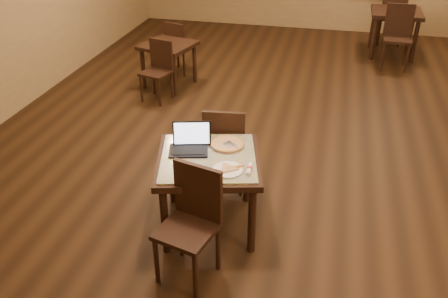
% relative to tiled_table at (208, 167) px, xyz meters
% --- Properties ---
extents(ground, '(10.00, 10.00, 0.00)m').
position_rel_tiled_table_xyz_m(ground, '(0.69, 1.97, -0.66)').
color(ground, black).
rests_on(ground, ground).
extents(wall_left, '(0.02, 10.00, 3.00)m').
position_rel_tiled_table_xyz_m(wall_left, '(-3.31, 1.97, 0.84)').
color(wall_left, olive).
rests_on(wall_left, ground).
extents(tiled_table, '(1.11, 1.11, 0.76)m').
position_rel_tiled_table_xyz_m(tiled_table, '(0.00, 0.00, 0.00)').
color(tiled_table, black).
rests_on(tiled_table, ground).
extents(chair_main_near, '(0.53, 0.53, 1.00)m').
position_rel_tiled_table_xyz_m(chair_main_near, '(0.02, -0.62, -0.10)').
color(chair_main_near, black).
rests_on(chair_main_near, ground).
extents(chair_main_far, '(0.47, 0.47, 0.97)m').
position_rel_tiled_table_xyz_m(chair_main_far, '(0.01, 0.62, -0.11)').
color(chair_main_far, black).
rests_on(chair_main_far, ground).
extents(laptop, '(0.40, 0.36, 0.24)m').
position_rel_tiled_table_xyz_m(laptop, '(-0.20, 0.11, 0.17)').
color(laptop, black).
rests_on(laptop, tiled_table).
extents(plate, '(0.26, 0.26, 0.01)m').
position_rel_tiled_table_xyz_m(plate, '(0.22, -0.18, 0.11)').
color(plate, white).
rests_on(plate, tiled_table).
extents(pizza_slice, '(0.28, 0.28, 0.02)m').
position_rel_tiled_table_xyz_m(pizza_slice, '(0.22, -0.18, 0.13)').
color(pizza_slice, beige).
rests_on(pizza_slice, plate).
extents(pizza_pan, '(0.34, 0.34, 0.01)m').
position_rel_tiled_table_xyz_m(pizza_pan, '(0.12, 0.24, 0.11)').
color(pizza_pan, silver).
rests_on(pizza_pan, tiled_table).
extents(pizza_whole, '(0.31, 0.31, 0.02)m').
position_rel_tiled_table_xyz_m(pizza_whole, '(0.12, 0.24, 0.12)').
color(pizza_whole, beige).
rests_on(pizza_whole, pizza_pan).
extents(spatula, '(0.24, 0.21, 0.01)m').
position_rel_tiled_table_xyz_m(spatula, '(0.14, 0.22, 0.13)').
color(spatula, silver).
rests_on(spatula, pizza_whole).
extents(napkin_roll, '(0.04, 0.18, 0.04)m').
position_rel_tiled_table_xyz_m(napkin_roll, '(0.40, -0.14, 0.12)').
color(napkin_roll, white).
rests_on(napkin_roll, tiled_table).
extents(other_table_a, '(0.88, 0.88, 0.82)m').
position_rel_tiled_table_xyz_m(other_table_a, '(2.03, 5.57, 0.02)').
color(other_table_a, black).
rests_on(other_table_a, ground).
extents(other_table_a_chair_near, '(0.46, 0.46, 1.06)m').
position_rel_tiled_table_xyz_m(other_table_a_chair_near, '(2.03, 4.95, -0.06)').
color(other_table_a_chair_near, black).
rests_on(other_table_a_chair_near, ground).
extents(other_table_a_chair_far, '(0.46, 0.46, 1.06)m').
position_rel_tiled_table_xyz_m(other_table_a_chair_far, '(2.03, 6.18, -0.06)').
color(other_table_a_chair_far, black).
rests_on(other_table_a_chair_far, ground).
extents(other_table_b, '(0.89, 0.89, 0.68)m').
position_rel_tiled_table_xyz_m(other_table_b, '(-1.50, 3.24, -0.09)').
color(other_table_b, black).
rests_on(other_table_b, ground).
extents(other_table_b_chair_near, '(0.47, 0.47, 0.88)m').
position_rel_tiled_table_xyz_m(other_table_b_chair_near, '(-1.48, 2.72, -0.16)').
color(other_table_b_chair_near, black).
rests_on(other_table_b_chair_near, ground).
extents(other_table_b_chair_far, '(0.47, 0.47, 0.88)m').
position_rel_tiled_table_xyz_m(other_table_b_chair_far, '(-1.52, 3.75, -0.16)').
color(other_table_b_chair_far, black).
rests_on(other_table_b_chair_far, ground).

